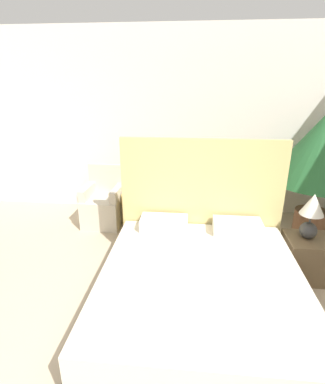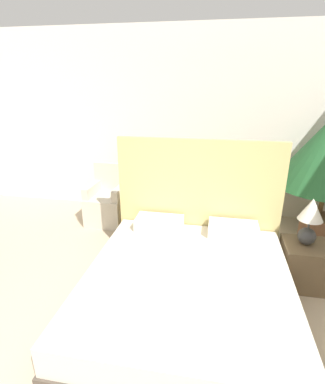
# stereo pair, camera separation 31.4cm
# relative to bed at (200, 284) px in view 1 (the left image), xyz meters

# --- Properties ---
(wall_back) EXTENTS (10.00, 0.06, 2.90)m
(wall_back) POSITION_rel_bed_xyz_m (-0.28, 2.48, 1.16)
(wall_back) COLOR silver
(wall_back) RESTS_ON ground_plane
(bed) EXTENTS (1.88, 2.05, 1.51)m
(bed) POSITION_rel_bed_xyz_m (0.00, 0.00, 0.00)
(bed) COLOR #4C4238
(bed) RESTS_ON ground_plane
(armchair_near_window_left) EXTENTS (0.58, 0.60, 0.89)m
(armchair_near_window_left) POSITION_rel_bed_xyz_m (-1.45, 1.75, -0.01)
(armchair_near_window_left) COLOR beige
(armchair_near_window_left) RESTS_ON ground_plane
(armchair_near_window_right) EXTENTS (0.57, 0.59, 0.89)m
(armchair_near_window_right) POSITION_rel_bed_xyz_m (-0.54, 1.75, -0.01)
(armchair_near_window_right) COLOR beige
(armchair_near_window_right) RESTS_ON ground_plane
(potted_palm) EXTENTS (1.34, 1.34, 1.78)m
(potted_palm) POSITION_rel_bed_xyz_m (1.60, 1.68, 0.96)
(potted_palm) COLOR brown
(potted_palm) RESTS_ON ground_plane
(nightstand) EXTENTS (0.49, 0.46, 0.48)m
(nightstand) POSITION_rel_bed_xyz_m (1.20, 0.66, -0.05)
(nightstand) COLOR brown
(nightstand) RESTS_ON ground_plane
(table_lamp) EXTENTS (0.25, 0.25, 0.51)m
(table_lamp) POSITION_rel_bed_xyz_m (1.17, 0.68, 0.49)
(table_lamp) COLOR #333333
(table_lamp) RESTS_ON nightstand
(side_table) EXTENTS (0.32, 0.32, 0.51)m
(side_table) POSITION_rel_bed_xyz_m (-0.99, 1.71, -0.04)
(side_table) COLOR gold
(side_table) RESTS_ON ground_plane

